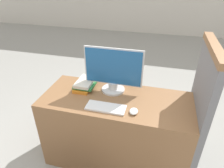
% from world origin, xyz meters
% --- Properties ---
extents(desk, '(1.39, 0.59, 0.77)m').
position_xyz_m(desk, '(0.00, 0.30, 0.38)').
color(desk, '#8C603D').
rests_on(desk, ground_plane).
extents(carrel_divider, '(0.07, 0.69, 1.33)m').
position_xyz_m(carrel_divider, '(0.72, 0.35, 0.68)').
color(carrel_divider, slate).
rests_on(carrel_divider, ground_plane).
extents(monitor, '(0.56, 0.22, 0.43)m').
position_xyz_m(monitor, '(-0.06, 0.43, 0.98)').
color(monitor, silver).
rests_on(monitor, desk).
extents(keyboard, '(0.34, 0.14, 0.02)m').
position_xyz_m(keyboard, '(-0.05, 0.13, 0.78)').
color(keyboard, white).
rests_on(keyboard, desk).
extents(mouse, '(0.07, 0.09, 0.03)m').
position_xyz_m(mouse, '(0.19, 0.13, 0.78)').
color(mouse, white).
rests_on(mouse, desk).
extents(book_stack, '(0.19, 0.27, 0.08)m').
position_xyz_m(book_stack, '(-0.35, 0.41, 0.81)').
color(book_stack, orange).
rests_on(book_stack, desk).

